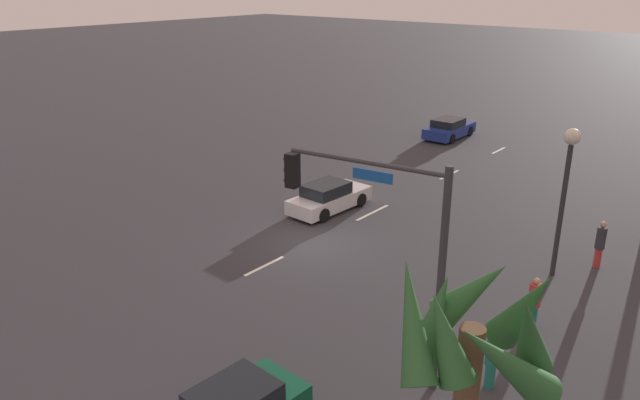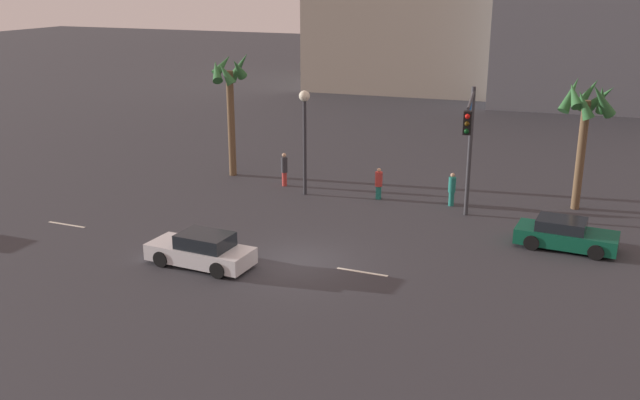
% 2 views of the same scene
% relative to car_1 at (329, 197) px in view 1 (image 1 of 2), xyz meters
% --- Properties ---
extents(ground_plane, '(220.00, 220.00, 0.00)m').
position_rel_car_1_xyz_m(ground_plane, '(3.33, 1.77, -0.62)').
color(ground_plane, '#333338').
extents(lane_stripe_0, '(1.87, 0.14, 0.01)m').
position_rel_car_1_xyz_m(lane_stripe_0, '(-14.67, 1.77, -0.62)').
color(lane_stripe_0, silver).
rests_on(lane_stripe_0, ground_plane).
extents(lane_stripe_1, '(2.06, 0.14, 0.01)m').
position_rel_car_1_xyz_m(lane_stripe_1, '(-8.31, 1.77, -0.62)').
color(lane_stripe_1, silver).
rests_on(lane_stripe_1, ground_plane).
extents(lane_stripe_2, '(2.47, 0.14, 0.01)m').
position_rel_car_1_xyz_m(lane_stripe_2, '(-1.01, 1.77, -0.62)').
color(lane_stripe_2, silver).
rests_on(lane_stripe_2, ground_plane).
extents(lane_stripe_3, '(2.07, 0.14, 0.01)m').
position_rel_car_1_xyz_m(lane_stripe_3, '(6.07, 1.77, -0.62)').
color(lane_stripe_3, silver).
rests_on(lane_stripe_3, ground_plane).
extents(car_1, '(4.31, 1.93, 1.35)m').
position_rel_car_1_xyz_m(car_1, '(0.00, 0.00, 0.00)').
color(car_1, silver).
rests_on(car_1, ground_plane).
extents(car_2, '(4.25, 1.99, 1.32)m').
position_rel_car_1_xyz_m(car_2, '(-15.57, -2.19, -0.01)').
color(car_2, navy).
rests_on(car_2, ground_plane).
extents(traffic_signal, '(0.90, 4.70, 6.13)m').
position_rel_car_1_xyz_m(traffic_signal, '(8.58, 8.68, 3.53)').
color(traffic_signal, '#38383D').
rests_on(traffic_signal, ground_plane).
extents(streetlamp, '(0.56, 0.56, 5.45)m').
position_rel_car_1_xyz_m(streetlamp, '(-0.10, 10.36, 3.26)').
color(streetlamp, '#2D2D33').
rests_on(streetlamp, ground_plane).
extents(pedestrian_0, '(0.42, 0.42, 1.68)m').
position_rel_car_1_xyz_m(pedestrian_0, '(7.39, 11.38, 0.26)').
color(pedestrian_0, '#1E7266').
rests_on(pedestrian_0, ground_plane).
extents(pedestrian_1, '(0.40, 0.40, 1.63)m').
position_rel_car_1_xyz_m(pedestrian_1, '(3.69, 11.07, 0.23)').
color(pedestrian_1, '#1E7266').
rests_on(pedestrian_1, ground_plane).
extents(pedestrian_2, '(0.37, 0.37, 1.83)m').
position_rel_car_1_xyz_m(pedestrian_2, '(-1.79, 11.40, 0.35)').
color(pedestrian_2, '#BF3833').
rests_on(pedestrian_2, ground_plane).
extents(palm_tree_1, '(2.80, 2.90, 6.43)m').
position_rel_car_1_xyz_m(palm_tree_1, '(13.18, 13.32, 4.29)').
color(palm_tree_1, brown).
rests_on(palm_tree_1, ground_plane).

